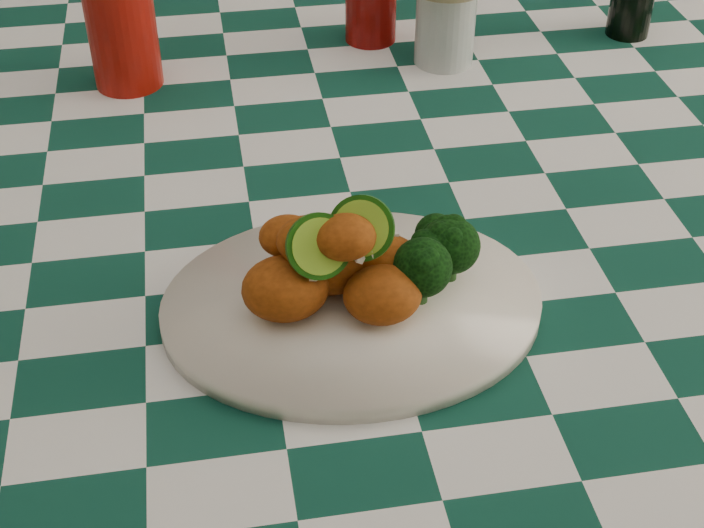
{
  "coord_description": "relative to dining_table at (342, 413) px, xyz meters",
  "views": [
    {
      "loc": [
        -0.14,
        -0.87,
        1.34
      ],
      "look_at": [
        -0.03,
        -0.25,
        0.84
      ],
      "focal_mm": 50.0,
      "sensor_mm": 36.0,
      "label": 1
    }
  ],
  "objects": [
    {
      "name": "dining_table",
      "position": [
        0.0,
        0.0,
        0.0
      ],
      "size": [
        1.66,
        1.06,
        0.79
      ],
      "primitive_type": null,
      "color": "#0C3D2F",
      "rests_on": "ground"
    },
    {
      "name": "plate",
      "position": [
        -0.03,
        -0.25,
        0.4
      ],
      "size": [
        0.33,
        0.26,
        0.02
      ],
      "primitive_type": null,
      "rotation": [
        0.0,
        0.0,
        -0.03
      ],
      "color": "white",
      "rests_on": "dining_table"
    },
    {
      "name": "fried_chicken_pile",
      "position": [
        -0.04,
        -0.25,
        0.45
      ],
      "size": [
        0.14,
        0.1,
        0.09
      ],
      "primitive_type": null,
      "color": "#A1450F",
      "rests_on": "plate"
    },
    {
      "name": "broccoli_side",
      "position": [
        0.05,
        -0.24,
        0.44
      ],
      "size": [
        0.08,
        0.08,
        0.06
      ],
      "primitive_type": null,
      "color": "black",
      "rests_on": "plate"
    },
    {
      "name": "red_tumbler",
      "position": [
        -0.22,
        0.21,
        0.46
      ],
      "size": [
        0.09,
        0.09,
        0.14
      ],
      "primitive_type": "cylinder",
      "rotation": [
        0.0,
        0.0,
        -0.12
      ],
      "color": "#951008",
      "rests_on": "dining_table"
    },
    {
      "name": "mason_jar",
      "position": [
        0.16,
        0.2,
        0.45
      ],
      "size": [
        0.1,
        0.1,
        0.11
      ],
      "primitive_type": null,
      "rotation": [
        0.0,
        0.0,
        0.07
      ],
      "color": "#B2BCBA",
      "rests_on": "dining_table"
    },
    {
      "name": "wooden_chair_left",
      "position": [
        -0.45,
        0.71,
        0.04
      ],
      "size": [
        0.49,
        0.5,
        0.86
      ],
      "primitive_type": null,
      "rotation": [
        0.0,
        0.0,
        0.27
      ],
      "color": "#472814",
      "rests_on": "ground"
    },
    {
      "name": "wooden_chair_right",
      "position": [
        0.42,
        0.73,
        0.03
      ],
      "size": [
        0.41,
        0.43,
        0.84
      ],
      "primitive_type": null,
      "rotation": [
        0.0,
        0.0,
        0.07
      ],
      "color": "#472814",
      "rests_on": "ground"
    }
  ]
}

